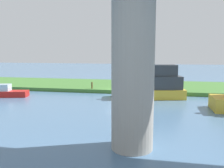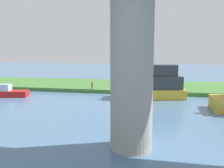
% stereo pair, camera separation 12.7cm
% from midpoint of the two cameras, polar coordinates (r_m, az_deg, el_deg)
% --- Properties ---
extents(ground_plane, '(160.00, 160.00, 0.00)m').
position_cam_midpoint_polar(ground_plane, '(31.88, 1.45, -2.38)').
color(ground_plane, '#4C7093').
extents(grassy_bank, '(80.00, 12.00, 0.50)m').
position_cam_midpoint_polar(grassy_bank, '(37.69, 3.03, -0.45)').
color(grassy_bank, '#427533').
rests_on(grassy_bank, ground).
extents(bridge_pylon, '(2.39, 2.39, 9.38)m').
position_cam_midpoint_polar(bridge_pylon, '(13.42, 4.97, 3.95)').
color(bridge_pylon, '#9E998E').
rests_on(bridge_pylon, ground).
extents(person_on_bank, '(0.51, 0.51, 1.39)m').
position_cam_midpoint_polar(person_on_bank, '(34.36, 8.25, 0.30)').
color(person_on_bank, '#2D334C').
rests_on(person_on_bank, grassy_bank).
extents(mooring_post, '(0.20, 0.20, 0.90)m').
position_cam_midpoint_polar(mooring_post, '(33.33, -4.61, -0.31)').
color(mooring_post, brown).
rests_on(mooring_post, grassy_bank).
extents(motorboat_red, '(9.04, 4.56, 4.41)m').
position_cam_midpoint_polar(motorboat_red, '(29.18, 9.16, -0.16)').
color(motorboat_red, gold).
rests_on(motorboat_red, ground).
extents(skiff_small, '(4.95, 2.66, 1.57)m').
position_cam_midpoint_polar(skiff_small, '(32.68, -23.45, -1.77)').
color(skiff_small, red).
rests_on(skiff_small, ground).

